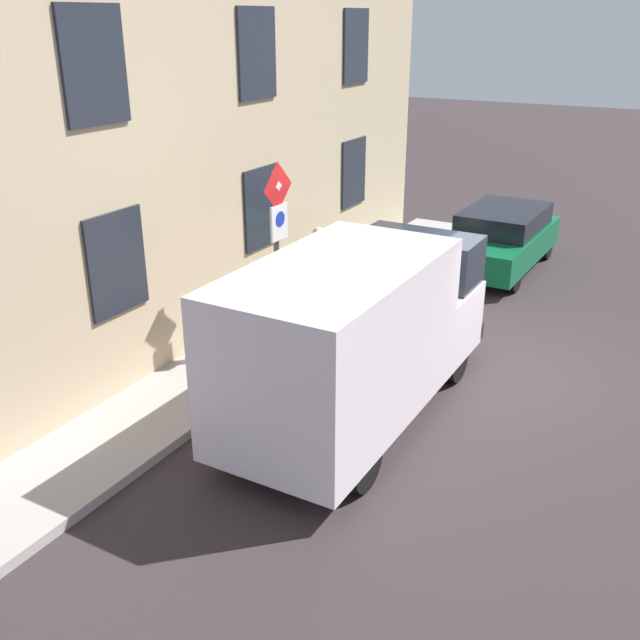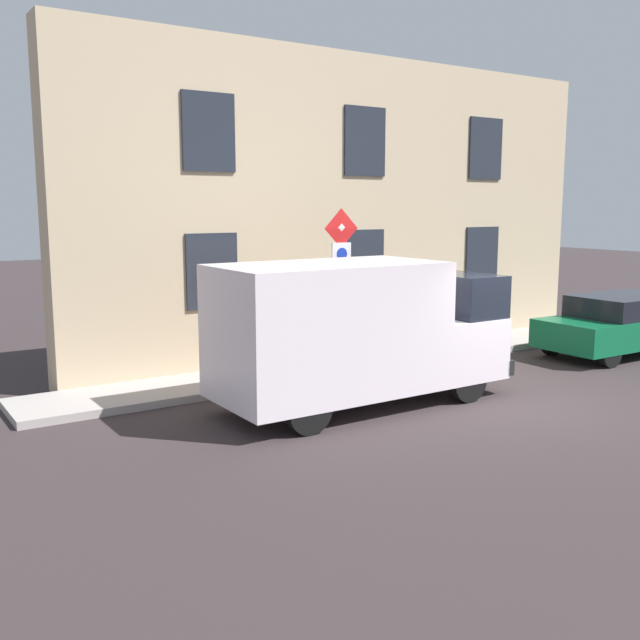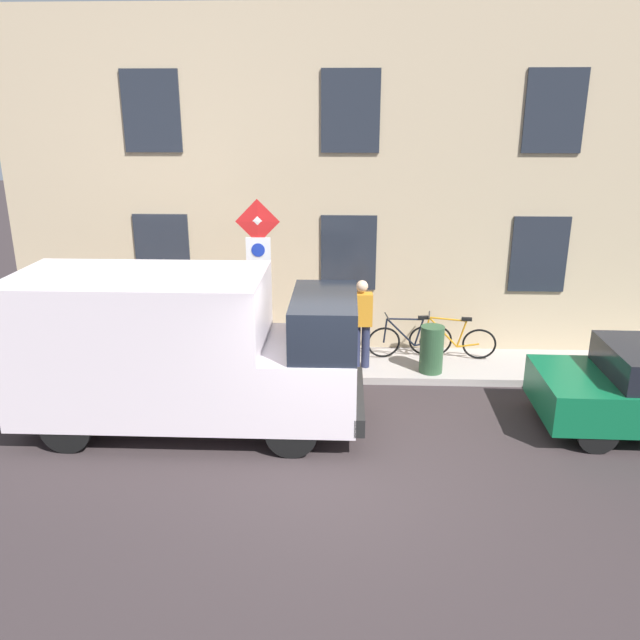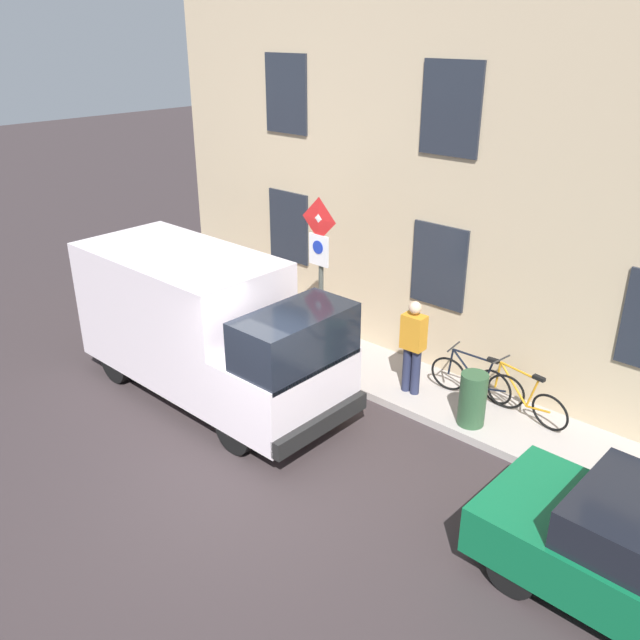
{
  "view_description": "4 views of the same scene",
  "coord_description": "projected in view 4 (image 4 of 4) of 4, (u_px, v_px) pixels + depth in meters",
  "views": [
    {
      "loc": [
        -2.73,
        10.91,
        5.42
      ],
      "look_at": [
        2.42,
        1.79,
        1.01
      ],
      "focal_mm": 40.5,
      "sensor_mm": 36.0,
      "label": 1
    },
    {
      "loc": [
        -8.38,
        9.76,
        3.44
      ],
      "look_at": [
        2.82,
        2.41,
        1.29
      ],
      "focal_mm": 40.3,
      "sensor_mm": 36.0,
      "label": 2
    },
    {
      "loc": [
        -7.67,
        0.07,
        4.78
      ],
      "look_at": [
        2.59,
        0.49,
        1.41
      ],
      "focal_mm": 35.31,
      "sensor_mm": 36.0,
      "label": 3
    },
    {
      "loc": [
        -5.01,
        -5.92,
        6.07
      ],
      "look_at": [
        2.99,
        1.34,
        1.25
      ],
      "focal_mm": 37.21,
      "sensor_mm": 36.0,
      "label": 4
    }
  ],
  "objects": [
    {
      "name": "building_facade",
      "position": [
        456.0,
        195.0,
        11.54
      ],
      "size": [
        0.75,
        13.65,
        6.72
      ],
      "color": "#C4AD8A",
      "rests_on": "ground_plane"
    },
    {
      "name": "bicycle_black",
      "position": [
        476.0,
        380.0,
        11.33
      ],
      "size": [
        0.46,
        1.71,
        0.89
      ],
      "rotation": [
        0.0,
        0.0,
        1.68
      ],
      "color": "black",
      "rests_on": "sidewalk_slab"
    },
    {
      "name": "pedestrian",
      "position": [
        413.0,
        344.0,
        11.35
      ],
      "size": [
        0.27,
        0.41,
        1.72
      ],
      "rotation": [
        0.0,
        0.0,
        3.18
      ],
      "color": "#262B47",
      "rests_on": "sidewalk_slab"
    },
    {
      "name": "ground_plane",
      "position": [
        249.0,
        488.0,
        9.5
      ],
      "size": [
        80.0,
        80.0,
        0.0
      ],
      "primitive_type": "plane",
      "color": "#352B2D"
    },
    {
      "name": "bicycle_orange",
      "position": [
        522.0,
        397.0,
        10.82
      ],
      "size": [
        0.48,
        1.71,
        0.89
      ],
      "rotation": [
        0.0,
        0.0,
        1.43
      ],
      "color": "black",
      "rests_on": "sidewalk_slab"
    },
    {
      "name": "sidewalk_slab",
      "position": [
        407.0,
        384.0,
        12.1
      ],
      "size": [
        1.62,
        15.65,
        0.14
      ],
      "primitive_type": "cube",
      "color": "#AAA09B",
      "rests_on": "ground_plane"
    },
    {
      "name": "litter_bin",
      "position": [
        473.0,
        399.0,
        10.61
      ],
      "size": [
        0.44,
        0.44,
        0.9
      ],
      "primitive_type": "cylinder",
      "color": "#2D5133",
      "rests_on": "sidewalk_slab"
    },
    {
      "name": "sign_post_stacked",
      "position": [
        320.0,
        260.0,
        11.79
      ],
      "size": [
        0.15,
        0.56,
        3.12
      ],
      "color": "#474C47",
      "rests_on": "sidewalk_slab"
    },
    {
      "name": "delivery_van",
      "position": [
        204.0,
        324.0,
        11.46
      ],
      "size": [
        2.01,
        5.33,
        2.5
      ],
      "rotation": [
        0.0,
        0.0,
        4.71
      ],
      "color": "silver",
      "rests_on": "ground_plane"
    }
  ]
}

